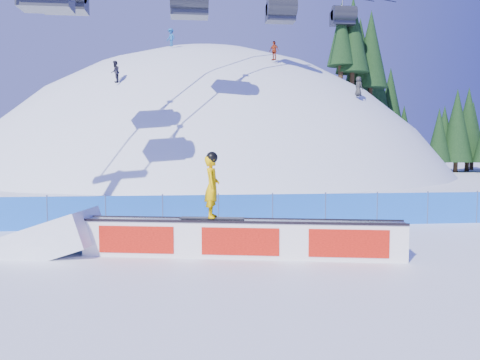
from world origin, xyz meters
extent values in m
plane|color=white|center=(0.00, 0.00, 0.00)|extent=(160.00, 160.00, 0.00)
sphere|color=white|center=(0.00, 42.00, -18.00)|extent=(64.00, 64.00, 64.00)
cylinder|color=#332214|center=(13.16, 36.53, 11.25)|extent=(0.50, 0.50, 1.40)
cone|color=black|center=(13.16, 36.53, 15.57)|extent=(3.28, 3.28, 7.44)
cylinder|color=#332214|center=(16.36, 43.75, 10.04)|extent=(0.50, 0.50, 1.40)
cone|color=black|center=(16.36, 43.75, 13.75)|extent=(2.74, 2.74, 6.22)
cylinder|color=#332214|center=(17.35, 42.33, 9.49)|extent=(0.50, 0.50, 1.40)
cone|color=black|center=(17.35, 42.33, 13.93)|extent=(3.38, 3.38, 7.69)
cylinder|color=#332214|center=(18.52, 39.72, 8.60)|extent=(0.50, 0.50, 1.40)
cone|color=black|center=(18.52, 39.72, 13.23)|extent=(3.55, 3.55, 8.06)
cylinder|color=#332214|center=(22.07, 38.29, 5.47)|extent=(0.50, 0.50, 1.40)
cone|color=black|center=(22.07, 38.29, 10.66)|extent=(4.04, 4.04, 9.17)
cylinder|color=#332214|center=(22.73, 39.78, 5.02)|extent=(0.50, 0.50, 1.40)
cone|color=black|center=(22.73, 39.78, 10.08)|extent=(3.93, 3.93, 8.93)
cylinder|color=#332214|center=(22.74, 37.36, 4.63)|extent=(0.50, 0.50, 1.40)
cone|color=black|center=(22.74, 37.36, 10.03)|extent=(4.22, 4.22, 9.59)
cylinder|color=#332214|center=(27.23, 40.86, 0.60)|extent=(0.50, 0.50, 1.40)
cone|color=black|center=(27.23, 40.86, 4.48)|extent=(2.88, 2.88, 6.55)
cylinder|color=#332214|center=(28.47, 38.55, 0.60)|extent=(0.50, 0.50, 1.40)
cone|color=black|center=(28.47, 38.55, 5.59)|extent=(3.86, 3.86, 8.77)
cylinder|color=#332214|center=(29.27, 43.03, 0.60)|extent=(0.50, 0.50, 1.40)
cone|color=black|center=(29.27, 43.03, 4.90)|extent=(3.25, 3.25, 7.39)
cylinder|color=#332214|center=(29.55, 37.58, 0.60)|extent=(0.50, 0.50, 1.40)
cone|color=black|center=(29.55, 37.58, 5.78)|extent=(4.03, 4.03, 9.17)
cylinder|color=#332214|center=(35.30, 45.90, 0.60)|extent=(0.50, 0.50, 1.40)
cone|color=black|center=(35.30, 45.90, 6.09)|extent=(4.30, 4.30, 9.78)
cube|color=blue|center=(0.00, 4.50, 0.60)|extent=(22.00, 0.03, 1.20)
cylinder|color=#3A4669|center=(-7.00, 4.50, 0.65)|extent=(0.05, 0.05, 1.30)
cylinder|color=#3A4669|center=(-5.00, 4.50, 0.65)|extent=(0.05, 0.05, 1.30)
cylinder|color=#3A4669|center=(-3.00, 4.50, 0.65)|extent=(0.05, 0.05, 1.30)
cylinder|color=#3A4669|center=(-1.00, 4.50, 0.65)|extent=(0.05, 0.05, 1.30)
cylinder|color=#3A4669|center=(1.00, 4.50, 0.65)|extent=(0.05, 0.05, 1.30)
cylinder|color=#3A4669|center=(3.00, 4.50, 0.65)|extent=(0.05, 0.05, 1.30)
cylinder|color=#3A4669|center=(5.00, 4.50, 0.65)|extent=(0.05, 0.05, 1.30)
cylinder|color=#3A4669|center=(7.00, 4.50, 0.65)|extent=(0.05, 0.05, 1.30)
cylinder|color=#3A4669|center=(9.00, 4.50, 0.65)|extent=(0.05, 0.05, 1.30)
cylinder|color=#23242A|center=(5.50, 26.13, 14.40)|extent=(2.40, 1.50, 1.50)
cylinder|color=#23242A|center=(13.75, 35.15, 16.64)|extent=(2.40, 1.50, 1.50)
cube|color=white|center=(-0.67, -0.19, 0.48)|extent=(8.46, 2.19, 0.96)
cube|color=gray|center=(-0.67, -0.19, 0.98)|extent=(8.39, 2.20, 0.04)
cube|color=black|center=(-0.72, -0.47, 0.99)|extent=(8.37, 1.69, 0.06)
cube|color=black|center=(-0.61, 0.09, 0.99)|extent=(8.37, 1.69, 0.06)
cube|color=red|center=(-0.72, -0.46, 0.48)|extent=(7.95, 1.60, 0.72)
cube|color=red|center=(-0.61, 0.08, 0.48)|extent=(7.95, 1.60, 0.72)
cube|color=black|center=(-1.43, -0.04, 1.04)|extent=(1.74, 0.64, 0.03)
imported|color=#FFC200|center=(-1.43, -0.04, 1.88)|extent=(0.48, 0.65, 1.65)
sphere|color=black|center=(-1.43, -0.04, 2.65)|extent=(0.31, 0.31, 0.31)
imported|color=black|center=(-7.74, 24.91, 8.75)|extent=(0.67, 0.84, 1.65)
imported|color=#983015|center=(5.29, 28.45, 11.33)|extent=(0.95, 0.99, 1.65)
imported|color=#195799|center=(-3.78, 32.89, 13.27)|extent=(1.16, 1.21, 1.65)
imported|color=#282828|center=(12.38, 26.86, 8.15)|extent=(0.78, 0.94, 1.65)
camera|label=1|loc=(-1.98, -12.37, 2.92)|focal=35.00mm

